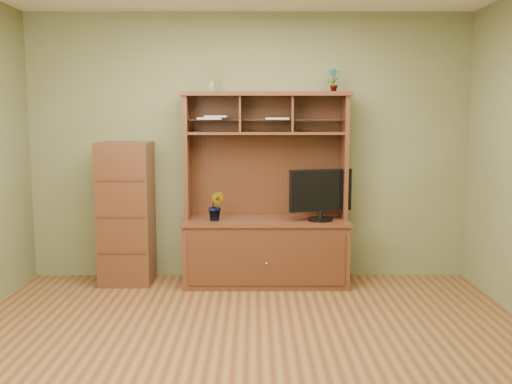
{
  "coord_description": "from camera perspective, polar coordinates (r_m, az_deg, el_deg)",
  "views": [
    {
      "loc": [
        0.05,
        -3.85,
        1.65
      ],
      "look_at": [
        0.07,
        1.2,
        0.99
      ],
      "focal_mm": 40.0,
      "sensor_mm": 36.0,
      "label": 1
    }
  ],
  "objects": [
    {
      "name": "media_hutch",
      "position": [
        5.7,
        0.99,
        -3.99
      ],
      "size": [
        1.66,
        0.61,
        1.9
      ],
      "color": "#472614",
      "rests_on": "room"
    },
    {
      "name": "orchid_plant",
      "position": [
        5.58,
        -4.01,
        -1.41
      ],
      "size": [
        0.19,
        0.17,
        0.29
      ],
      "primitive_type": "imported",
      "rotation": [
        0.0,
        0.0,
        -0.27
      ],
      "color": "#265E20",
      "rests_on": "media_hutch"
    },
    {
      "name": "top_plant",
      "position": [
        5.72,
        7.76,
        11.06
      ],
      "size": [
        0.14,
        0.11,
        0.24
      ],
      "primitive_type": "imported",
      "rotation": [
        0.0,
        0.0,
        -0.19
      ],
      "color": "#306523",
      "rests_on": "media_hutch"
    },
    {
      "name": "side_cabinet",
      "position": [
        5.83,
        -12.84,
        -2.07
      ],
      "size": [
        0.51,
        0.46,
        1.41
      ],
      "color": "#472614",
      "rests_on": "room"
    },
    {
      "name": "monitor",
      "position": [
        5.59,
        6.49,
        -0.16
      ],
      "size": [
        0.63,
        0.25,
        0.51
      ],
      "rotation": [
        0.0,
        0.0,
        0.27
      ],
      "color": "black",
      "rests_on": "media_hutch"
    },
    {
      "name": "room",
      "position": [
        3.87,
        -0.97,
        2.98
      ],
      "size": [
        4.54,
        4.04,
        2.74
      ],
      "color": "brown",
      "rests_on": "ground"
    },
    {
      "name": "magazines",
      "position": [
        5.66,
        -2.24,
        7.42
      ],
      "size": [
        0.91,
        0.19,
        0.04
      ],
      "color": "silver",
      "rests_on": "media_hutch"
    },
    {
      "name": "reed_diffuser",
      "position": [
        5.69,
        -4.63,
        11.15
      ],
      "size": [
        0.06,
        0.06,
        0.31
      ],
      "color": "silver",
      "rests_on": "media_hutch"
    }
  ]
}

